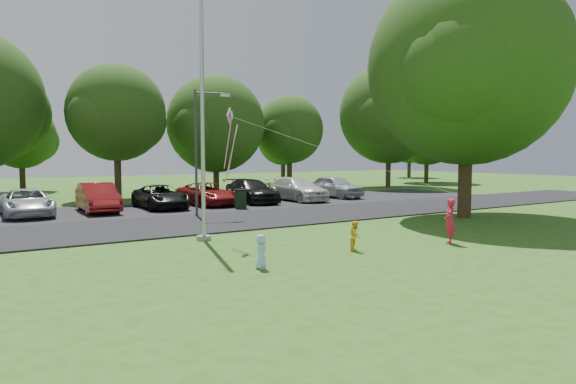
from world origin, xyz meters
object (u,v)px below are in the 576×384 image
flagpole (202,117)px  street_lamp (201,141)px  child_yellow (356,236)px  kite (238,132)px  child_blue (261,252)px  big_tree (468,70)px  woman (450,221)px  trash_can (241,199)px

flagpole → street_lamp: bearing=66.9°
child_yellow → kite: (-2.40, 3.03, 3.18)m
flagpole → child_blue: size_ratio=11.22×
street_lamp → child_yellow: (0.43, -10.47, -3.09)m
street_lamp → big_tree: 12.60m
child_yellow → woman: bearing=-44.2°
street_lamp → kite: street_lamp is taller
big_tree → kite: bearing=-177.9°
trash_can → kite: bearing=-118.3°
child_blue → kite: size_ratio=0.14×
child_yellow → child_blue: 3.68m
street_lamp → child_blue: (-3.21, -11.02, -3.10)m
trash_can → child_yellow: trash_can is taller
trash_can → child_blue: trash_can is taller
street_lamp → kite: (-1.98, -7.44, 0.09)m
woman → flagpole: bearing=-80.1°
trash_can → woman: 13.06m
street_lamp → child_yellow: 10.92m
flagpole → big_tree: 12.89m
flagpole → child_blue: flagpole is taller
woman → child_blue: bearing=-43.5°
kite → trash_can: bearing=18.3°
flagpole → kite: (0.65, -1.29, -0.53)m
trash_can → child_yellow: (-2.61, -12.32, -0.09)m
trash_can → big_tree: bearing=-51.9°
kite → child_blue: bearing=-152.4°
flagpole → big_tree: bearing=-3.9°
woman → kite: kite is taller
child_blue → kite: bearing=-4.7°
big_tree → woman: (-6.14, -4.18, -5.98)m
big_tree → child_yellow: big_tree is taller
woman → kite: 7.50m
flagpole → woman: bearing=-37.9°
street_lamp → woman: size_ratio=3.99×
big_tree → child_yellow: (-9.55, -3.46, -6.26)m
woman → child_yellow: 3.50m
street_lamp → child_blue: 11.89m
street_lamp → child_yellow: size_ratio=6.44×
woman → child_blue: 7.06m
child_blue → big_tree: bearing=-58.7°
trash_can → child_blue: (-6.25, -12.87, -0.10)m
big_tree → child_blue: 15.15m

